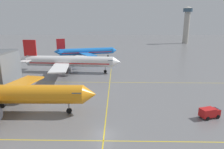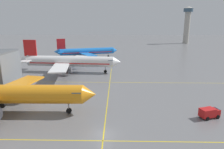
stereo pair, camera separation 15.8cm
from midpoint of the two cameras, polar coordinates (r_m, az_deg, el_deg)
ground_plane at (r=37.35m, az=-2.22°, el=-16.41°), size 600.00×600.00×0.00m
airliner_front_gate at (r=49.51m, az=-28.61°, el=-4.89°), size 40.19×34.78×12.53m
airliner_second_row at (r=81.99m, az=-11.90°, el=3.62°), size 40.49×34.84×12.58m
airliner_third_row at (r=113.58m, az=-7.14°, el=6.43°), size 34.22×29.21×10.85m
taxiway_markings at (r=50.89m, az=-1.18°, el=-7.70°), size 117.39×75.21×0.01m
service_truck_catering at (r=47.04m, az=25.71°, el=-9.55°), size 4.48×3.19×2.10m
control_tower at (r=206.62m, az=20.34°, el=13.62°), size 8.82×8.82×33.53m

